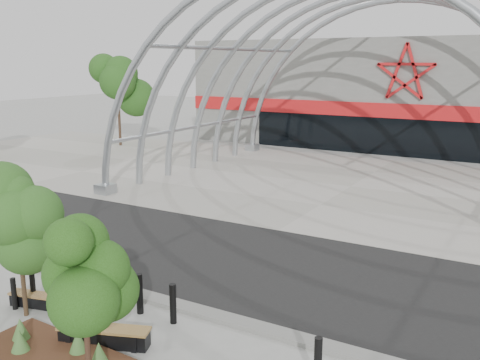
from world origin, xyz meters
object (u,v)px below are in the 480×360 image
street_tree_1 (82,269)px  bench_1 (104,336)px  street_tree_0 (17,219)px  bollard_2 (140,294)px  bench_0 (41,301)px

street_tree_1 → bench_1: (-0.86, 1.30, -2.29)m
street_tree_0 → bollard_2: street_tree_0 is taller
street_tree_0 → bench_0: street_tree_0 is taller
bench_1 → street_tree_0: bearing=178.3°
bollard_2 → street_tree_0: bearing=-147.5°
bench_1 → bench_0: bearing=168.4°
street_tree_1 → bench_1: street_tree_1 is taller
street_tree_1 → bollard_2: 3.75m
bench_1 → street_tree_1: bearing=-56.6°
street_tree_1 → bench_0: (-3.73, 1.89, -2.33)m
street_tree_0 → bench_1: 3.69m
street_tree_1 → bench_0: street_tree_1 is taller
street_tree_0 → bench_0: bearing=95.6°
street_tree_0 → bench_1: bearing=-1.7°
street_tree_0 → street_tree_1: street_tree_0 is taller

